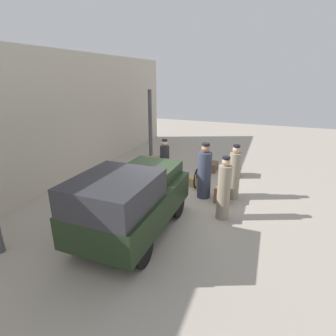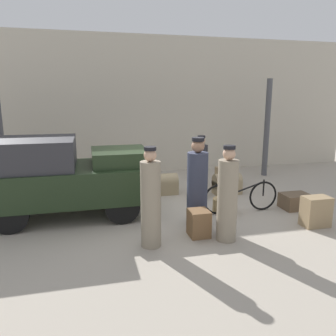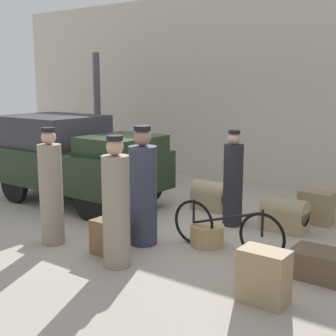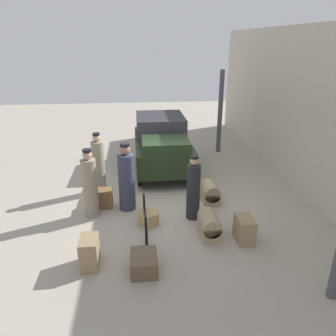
# 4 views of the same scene
# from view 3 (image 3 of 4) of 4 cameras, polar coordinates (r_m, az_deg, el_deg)

# --- Properties ---
(ground_plane) EXTENTS (30.00, 30.00, 0.00)m
(ground_plane) POSITION_cam_3_polar(r_m,az_deg,el_deg) (8.10, -1.99, -6.67)
(ground_plane) COLOR #A89E8E
(station_building_facade) EXTENTS (16.00, 0.15, 4.50)m
(station_building_facade) POSITION_cam_3_polar(r_m,az_deg,el_deg) (11.22, 11.08, 9.63)
(station_building_facade) COLOR beige
(station_building_facade) RESTS_ON ground
(canopy_pillar_left) EXTENTS (0.18, 0.18, 3.10)m
(canopy_pillar_left) POSITION_cam_3_polar(r_m,az_deg,el_deg) (12.24, -8.60, 6.50)
(canopy_pillar_left) COLOR #4C4C51
(canopy_pillar_left) RESTS_ON ground
(truck) EXTENTS (3.43, 1.74, 1.70)m
(truck) POSITION_cam_3_polar(r_m,az_deg,el_deg) (9.47, -11.24, 1.50)
(truck) COLOR black
(truck) RESTS_ON ground
(bicycle) EXTENTS (1.77, 0.04, 0.72)m
(bicycle) POSITION_cam_3_polar(r_m,az_deg,el_deg) (6.71, 7.10, -7.34)
(bicycle) COLOR black
(bicycle) RESTS_ON ground
(wicker_basket) EXTENTS (0.50, 0.50, 0.31)m
(wicker_basket) POSITION_cam_3_polar(r_m,az_deg,el_deg) (7.02, 4.79, -8.14)
(wicker_basket) COLOR tan
(wicker_basket) RESTS_ON ground
(porter_standing_middle) EXTENTS (0.36, 0.36, 1.73)m
(porter_standing_middle) POSITION_cam_3_polar(r_m,az_deg,el_deg) (6.09, -6.35, -4.80)
(porter_standing_middle) COLOR gray
(porter_standing_middle) RESTS_ON ground
(porter_lifting_near_truck) EXTENTS (0.33, 0.33, 1.61)m
(porter_lifting_near_truck) POSITION_cam_3_polar(r_m,az_deg,el_deg) (7.86, 7.93, -1.72)
(porter_lifting_near_truck) COLOR #232328
(porter_lifting_near_truck) RESTS_ON ground
(conductor_in_dark_uniform) EXTENTS (0.34, 0.34, 1.74)m
(conductor_in_dark_uniform) POSITION_cam_3_polar(r_m,az_deg,el_deg) (7.11, -14.07, -2.74)
(conductor_in_dark_uniform) COLOR gray
(conductor_in_dark_uniform) RESTS_ON ground
(porter_carrying_trunk) EXTENTS (0.42, 0.42, 1.77)m
(porter_carrying_trunk) POSITION_cam_3_polar(r_m,az_deg,el_deg) (6.90, -3.07, -2.83)
(porter_carrying_trunk) COLOR #33384C
(porter_carrying_trunk) RESTS_ON ground
(suitcase_tan_flat) EXTENTS (0.56, 0.35, 0.56)m
(suitcase_tan_flat) POSITION_cam_3_polar(r_m,az_deg,el_deg) (8.39, 17.60, -4.59)
(suitcase_tan_flat) COLOR #937A56
(suitcase_tan_flat) RESTS_ON ground
(trunk_barrel_dark) EXTENTS (0.67, 0.43, 0.55)m
(trunk_barrel_dark) POSITION_cam_3_polar(r_m,az_deg,el_deg) (8.87, 5.25, -3.42)
(trunk_barrel_dark) COLOR #9E8966
(trunk_barrel_dark) RESTS_ON ground
(trunk_wicker_pale) EXTENTS (0.37, 0.39, 0.50)m
(trunk_wicker_pale) POSITION_cam_3_polar(r_m,az_deg,el_deg) (6.73, -7.31, -8.20)
(trunk_wicker_pale) COLOR brown
(trunk_wicker_pale) RESTS_ON ground
(suitcase_black_upright) EXTENTS (0.72, 0.41, 0.55)m
(suitcase_black_upright) POSITION_cam_3_polar(r_m,az_deg,el_deg) (7.84, 14.00, -5.57)
(suitcase_black_upright) COLOR #9E8966
(suitcase_black_upright) RESTS_ON ground
(suitcase_small_leather) EXTENTS (0.53, 0.34, 0.61)m
(suitcase_small_leather) POSITION_cam_3_polar(r_m,az_deg,el_deg) (5.34, 11.59, -12.82)
(suitcase_small_leather) COLOR #937A56
(suitcase_small_leather) RESTS_ON ground
(trunk_large_brown) EXTENTS (0.64, 0.50, 0.35)m
(trunk_large_brown) POSITION_cam_3_polar(r_m,az_deg,el_deg) (6.20, 17.85, -11.07)
(trunk_large_brown) COLOR brown
(trunk_large_brown) RESTS_ON ground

